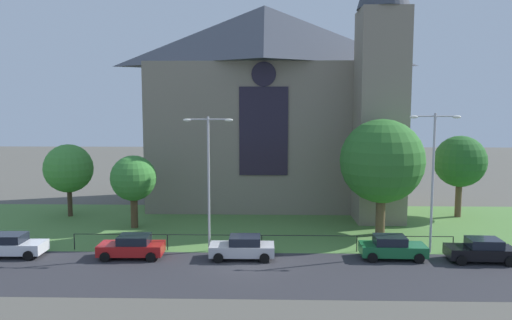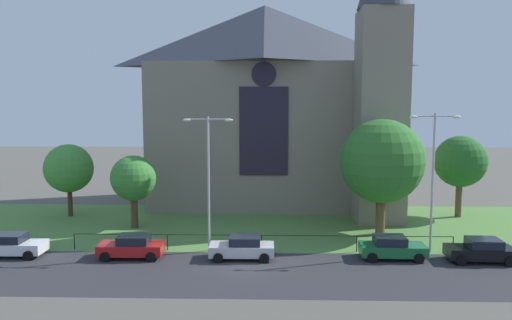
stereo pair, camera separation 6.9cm
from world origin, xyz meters
The scene contains 16 objects.
ground centered at (0.00, 10.00, 0.00)m, with size 160.00×160.00×0.00m, color #56544C.
road_asphalt centered at (0.00, -2.00, 0.00)m, with size 120.00×8.00×0.01m, color #2D2D33.
grass_verge centered at (0.00, 8.00, 0.00)m, with size 120.00×20.00×0.01m, color #517F3D.
church_building centered at (1.67, 19.14, 10.27)m, with size 23.20×16.20×26.00m.
iron_railing centered at (0.90, 2.50, 0.96)m, with size 26.18×0.07×1.13m.
tree_right_far centered at (18.50, 13.48, 5.01)m, with size 4.60×4.60×7.35m.
tree_left_far centered at (-16.68, 12.78, 4.37)m, with size 4.35×4.35×6.56m.
tree_right_near centered at (10.06, 7.13, 5.73)m, with size 6.46×6.46×8.99m.
tree_left_near centered at (-9.67, 8.76, 4.07)m, with size 3.71×3.71×5.98m.
streetlamp_near centered at (-2.71, 2.40, 5.79)m, with size 3.37×0.26×9.26m.
streetlamp_far centered at (12.38, 2.40, 5.91)m, with size 3.37×0.26×9.48m.
parked_car_white centered at (-15.70, 0.86, 0.74)m, with size 4.24×2.09×1.51m.
parked_car_red centered at (-7.61, 0.77, 0.74)m, with size 4.23×2.09×1.51m.
parked_car_silver centered at (-0.32, 0.76, 0.74)m, with size 4.22×2.06×1.51m.
parked_car_green centered at (9.45, 1.03, 0.74)m, with size 4.24×2.11×1.51m.
parked_car_black centered at (15.01, 0.55, 0.74)m, with size 4.27×2.17×1.51m.
Camera 2 is at (1.43, -30.02, 9.87)m, focal length 34.00 mm.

